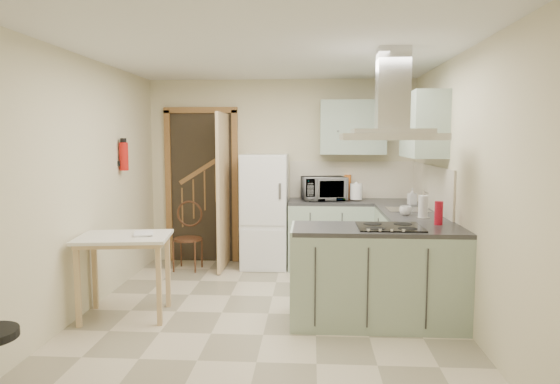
# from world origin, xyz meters

# --- Properties ---
(floor) EXTENTS (4.20, 4.20, 0.00)m
(floor) POSITION_xyz_m (0.00, 0.00, 0.00)
(floor) COLOR beige
(floor) RESTS_ON ground
(ceiling) EXTENTS (4.20, 4.20, 0.00)m
(ceiling) POSITION_xyz_m (0.00, 0.00, 2.50)
(ceiling) COLOR silver
(ceiling) RESTS_ON back_wall
(back_wall) EXTENTS (3.60, 0.00, 3.60)m
(back_wall) POSITION_xyz_m (0.00, 2.10, 1.25)
(back_wall) COLOR beige
(back_wall) RESTS_ON floor
(left_wall) EXTENTS (0.00, 4.20, 4.20)m
(left_wall) POSITION_xyz_m (-1.80, 0.00, 1.25)
(left_wall) COLOR beige
(left_wall) RESTS_ON floor
(right_wall) EXTENTS (0.00, 4.20, 4.20)m
(right_wall) POSITION_xyz_m (1.80, 0.00, 1.25)
(right_wall) COLOR beige
(right_wall) RESTS_ON floor
(doorway) EXTENTS (1.10, 0.12, 2.10)m
(doorway) POSITION_xyz_m (-1.10, 2.07, 1.05)
(doorway) COLOR brown
(doorway) RESTS_ON floor
(fridge) EXTENTS (0.60, 0.60, 1.50)m
(fridge) POSITION_xyz_m (-0.20, 1.80, 0.75)
(fridge) COLOR white
(fridge) RESTS_ON floor
(counter_back) EXTENTS (1.08, 0.60, 0.90)m
(counter_back) POSITION_xyz_m (0.66, 1.80, 0.45)
(counter_back) COLOR #9EB2A0
(counter_back) RESTS_ON floor
(counter_right) EXTENTS (0.60, 1.95, 0.90)m
(counter_right) POSITION_xyz_m (1.50, 1.12, 0.45)
(counter_right) COLOR #9EB2A0
(counter_right) RESTS_ON floor
(splashback) EXTENTS (1.68, 0.02, 0.50)m
(splashback) POSITION_xyz_m (0.96, 2.09, 1.15)
(splashback) COLOR beige
(splashback) RESTS_ON counter_back
(wall_cabinet_back) EXTENTS (0.85, 0.35, 0.70)m
(wall_cabinet_back) POSITION_xyz_m (0.95, 1.93, 1.85)
(wall_cabinet_back) COLOR #9EB2A0
(wall_cabinet_back) RESTS_ON back_wall
(wall_cabinet_right) EXTENTS (0.35, 0.90, 0.70)m
(wall_cabinet_right) POSITION_xyz_m (1.62, 0.85, 1.85)
(wall_cabinet_right) COLOR #9EB2A0
(wall_cabinet_right) RESTS_ON right_wall
(peninsula) EXTENTS (1.55, 0.65, 0.90)m
(peninsula) POSITION_xyz_m (1.02, -0.18, 0.45)
(peninsula) COLOR #9EB2A0
(peninsula) RESTS_ON floor
(hob) EXTENTS (0.58, 0.50, 0.01)m
(hob) POSITION_xyz_m (1.12, -0.18, 0.91)
(hob) COLOR black
(hob) RESTS_ON peninsula
(extractor_hood) EXTENTS (0.90, 0.55, 0.10)m
(extractor_hood) POSITION_xyz_m (1.12, -0.18, 1.72)
(extractor_hood) COLOR silver
(extractor_hood) RESTS_ON ceiling
(sink) EXTENTS (0.45, 0.40, 0.01)m
(sink) POSITION_xyz_m (1.50, 0.95, 0.91)
(sink) COLOR silver
(sink) RESTS_ON counter_right
(fire_extinguisher) EXTENTS (0.10, 0.10, 0.32)m
(fire_extinguisher) POSITION_xyz_m (-1.74, 0.90, 1.50)
(fire_extinguisher) COLOR #B2140F
(fire_extinguisher) RESTS_ON left_wall
(drop_leaf_table) EXTENTS (0.92, 0.74, 0.79)m
(drop_leaf_table) POSITION_xyz_m (-1.36, -0.16, 0.40)
(drop_leaf_table) COLOR tan
(drop_leaf_table) RESTS_ON floor
(bentwood_chair) EXTENTS (0.39, 0.39, 0.81)m
(bentwood_chair) POSITION_xyz_m (-1.19, 1.58, 0.40)
(bentwood_chair) COLOR #4E211A
(bentwood_chair) RESTS_ON floor
(microwave) EXTENTS (0.62, 0.49, 0.31)m
(microwave) POSITION_xyz_m (0.58, 1.82, 1.05)
(microwave) COLOR black
(microwave) RESTS_ON counter_back
(kettle) EXTENTS (0.21, 0.21, 0.24)m
(kettle) POSITION_xyz_m (1.00, 1.78, 1.02)
(kettle) COLOR white
(kettle) RESTS_ON counter_back
(cereal_box) EXTENTS (0.11, 0.22, 0.32)m
(cereal_box) POSITION_xyz_m (0.90, 1.97, 1.06)
(cereal_box) COLOR #C15916
(cereal_box) RESTS_ON counter_back
(soap_bottle) EXTENTS (0.11, 0.11, 0.20)m
(soap_bottle) POSITION_xyz_m (1.65, 1.46, 1.00)
(soap_bottle) COLOR #ABADB7
(soap_bottle) RESTS_ON counter_right
(paper_towel) EXTENTS (0.12, 0.12, 0.24)m
(paper_towel) POSITION_xyz_m (1.54, 0.37, 1.02)
(paper_towel) COLOR silver
(paper_towel) RESTS_ON counter_right
(cup) EXTENTS (0.16, 0.16, 0.10)m
(cup) POSITION_xyz_m (1.40, 0.55, 0.95)
(cup) COLOR silver
(cup) RESTS_ON counter_right
(red_bottle) EXTENTS (0.10, 0.10, 0.22)m
(red_bottle) POSITION_xyz_m (1.60, -0.01, 1.01)
(red_bottle) COLOR red
(red_bottle) RESTS_ON peninsula
(book) EXTENTS (0.24, 0.28, 0.11)m
(book) POSITION_xyz_m (-1.27, -0.14, 0.84)
(book) COLOR maroon
(book) RESTS_ON drop_leaf_table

